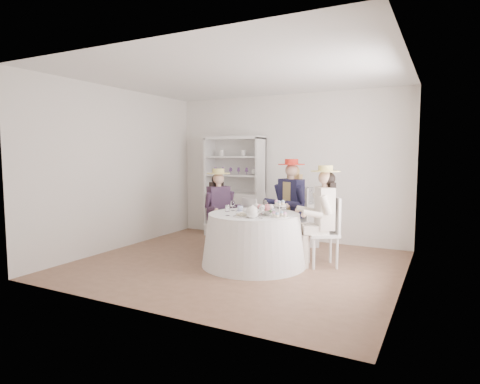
% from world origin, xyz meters
% --- Properties ---
extents(ground, '(4.50, 4.50, 0.00)m').
position_xyz_m(ground, '(0.00, 0.00, 0.00)').
color(ground, brown).
rests_on(ground, ground).
extents(ceiling, '(4.50, 4.50, 0.00)m').
position_xyz_m(ceiling, '(0.00, 0.00, 2.70)').
color(ceiling, white).
rests_on(ceiling, wall_back).
extents(wall_back, '(4.50, 0.00, 4.50)m').
position_xyz_m(wall_back, '(0.00, 2.00, 1.35)').
color(wall_back, white).
rests_on(wall_back, ground).
extents(wall_front, '(4.50, 0.00, 4.50)m').
position_xyz_m(wall_front, '(0.00, -2.00, 1.35)').
color(wall_front, white).
rests_on(wall_front, ground).
extents(wall_left, '(0.00, 4.50, 4.50)m').
position_xyz_m(wall_left, '(-2.25, 0.00, 1.35)').
color(wall_left, white).
rests_on(wall_left, ground).
extents(wall_right, '(0.00, 4.50, 4.50)m').
position_xyz_m(wall_right, '(2.25, 0.00, 1.35)').
color(wall_right, white).
rests_on(wall_right, ground).
extents(tea_table, '(1.51, 1.51, 0.75)m').
position_xyz_m(tea_table, '(0.24, 0.08, 0.37)').
color(tea_table, white).
rests_on(tea_table, ground).
extents(hutch, '(1.28, 0.77, 1.94)m').
position_xyz_m(hutch, '(-0.96, 1.75, 0.69)').
color(hutch, silver).
rests_on(hutch, ground).
extents(side_table, '(0.61, 0.61, 0.74)m').
position_xyz_m(side_table, '(0.48, 1.68, 0.37)').
color(side_table, silver).
rests_on(side_table, ground).
extents(hatbox, '(0.34, 0.34, 0.28)m').
position_xyz_m(hatbox, '(0.48, 1.68, 0.88)').
color(hatbox, black).
rests_on(hatbox, side_table).
extents(guest_left, '(0.58, 0.55, 1.36)m').
position_xyz_m(guest_left, '(-0.62, 0.56, 0.77)').
color(guest_left, silver).
rests_on(guest_left, ground).
extents(guest_mid, '(0.58, 0.63, 1.52)m').
position_xyz_m(guest_mid, '(0.43, 1.04, 0.86)').
color(guest_mid, silver).
rests_on(guest_mid, ground).
extents(guest_right, '(0.62, 0.57, 1.44)m').
position_xyz_m(guest_right, '(1.13, 0.47, 0.81)').
color(guest_right, silver).
rests_on(guest_right, ground).
extents(spare_chair, '(0.48, 0.48, 0.89)m').
position_xyz_m(spare_chair, '(-0.10, 0.79, 0.48)').
color(spare_chair, silver).
rests_on(spare_chair, ground).
extents(teacup_a, '(0.10, 0.10, 0.07)m').
position_xyz_m(teacup_a, '(-0.05, 0.20, 0.79)').
color(teacup_a, white).
rests_on(teacup_a, tea_table).
extents(teacup_b, '(0.07, 0.07, 0.06)m').
position_xyz_m(teacup_b, '(0.17, 0.36, 0.78)').
color(teacup_b, white).
rests_on(teacup_b, tea_table).
extents(teacup_c, '(0.10, 0.10, 0.07)m').
position_xyz_m(teacup_c, '(0.42, 0.28, 0.79)').
color(teacup_c, white).
rests_on(teacup_c, tea_table).
extents(flower_bowl, '(0.24, 0.24, 0.05)m').
position_xyz_m(flower_bowl, '(0.46, 0.04, 0.78)').
color(flower_bowl, white).
rests_on(flower_bowl, tea_table).
extents(flower_arrangement, '(0.21, 0.21, 0.08)m').
position_xyz_m(flower_arrangement, '(0.43, -0.01, 0.85)').
color(flower_arrangement, pink).
rests_on(flower_arrangement, tea_table).
extents(table_teapot, '(0.24, 0.17, 0.18)m').
position_xyz_m(table_teapot, '(0.39, -0.30, 0.83)').
color(table_teapot, white).
rests_on(table_teapot, tea_table).
extents(sandwich_plate, '(0.25, 0.25, 0.05)m').
position_xyz_m(sandwich_plate, '(0.21, -0.24, 0.77)').
color(sandwich_plate, white).
rests_on(sandwich_plate, tea_table).
extents(cupcake_stand, '(0.24, 0.24, 0.23)m').
position_xyz_m(cupcake_stand, '(0.69, -0.06, 0.83)').
color(cupcake_stand, white).
rests_on(cupcake_stand, tea_table).
extents(stemware_set, '(0.89, 0.86, 0.15)m').
position_xyz_m(stemware_set, '(0.24, 0.08, 0.83)').
color(stemware_set, white).
rests_on(stemware_set, tea_table).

